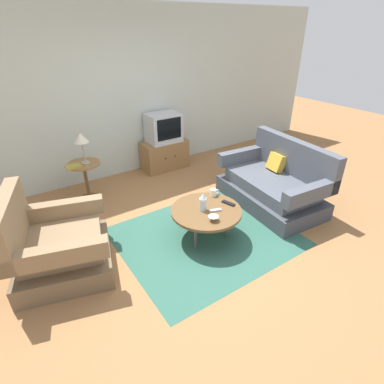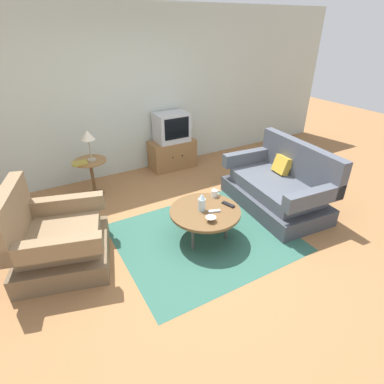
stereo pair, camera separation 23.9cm
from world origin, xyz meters
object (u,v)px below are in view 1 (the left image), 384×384
(tv_remote_silver, at_px, (215,210))
(mug, at_px, (214,192))
(table_lamp, at_px, (81,139))
(bowl, at_px, (213,218))
(tv_stand, at_px, (165,155))
(vase, at_px, (203,202))
(television, at_px, (163,128))
(book, at_px, (73,167))
(coffee_table, at_px, (206,212))
(armchair, at_px, (56,247))
(side_table, at_px, (85,173))
(couch, at_px, (274,184))
(tv_remote_dark, at_px, (228,203))

(tv_remote_silver, bearing_deg, mug, -105.63)
(table_lamp, xyz_separation_m, bowl, (0.83, -2.02, -0.52))
(tv_stand, xyz_separation_m, vase, (-0.66, -2.13, 0.26))
(television, distance_m, book, 1.77)
(coffee_table, height_order, tv_remote_silver, tv_remote_silver)
(mug, bearing_deg, tv_stand, 79.99)
(armchair, height_order, tv_stand, armchair)
(armchair, xyz_separation_m, mug, (1.96, -0.19, 0.15))
(tv_stand, xyz_separation_m, tv_remote_silver, (-0.55, -2.23, 0.16))
(tv_stand, bearing_deg, table_lamp, -166.62)
(tv_stand, height_order, book, book)
(armchair, relative_size, table_lamp, 2.61)
(side_table, relative_size, vase, 2.58)
(tv_stand, height_order, tv_remote_silver, tv_stand)
(side_table, relative_size, book, 2.80)
(couch, bearing_deg, coffee_table, 100.63)
(vase, distance_m, mug, 0.39)
(mug, xyz_separation_m, tv_remote_dark, (0.03, -0.27, -0.04))
(mug, xyz_separation_m, book, (-1.37, 1.51, 0.15))
(couch, bearing_deg, table_lamp, 58.54)
(tv_stand, xyz_separation_m, bowl, (-0.69, -2.38, 0.17))
(tv_stand, bearing_deg, coffee_table, -106.21)
(side_table, height_order, tv_stand, side_table)
(side_table, xyz_separation_m, table_lamp, (0.03, -0.02, 0.54))
(side_table, bearing_deg, couch, -36.42)
(side_table, bearing_deg, tv_remote_dark, -56.36)
(coffee_table, height_order, book, book)
(armchair, relative_size, book, 5.70)
(armchair, bearing_deg, tv_remote_silver, 89.92)
(side_table, relative_size, table_lamp, 1.28)
(tv_remote_silver, bearing_deg, vase, -24.79)
(couch, relative_size, tv_remote_silver, 10.41)
(television, bearing_deg, table_lamp, -166.75)
(armchair, xyz_separation_m, tv_remote_silver, (1.75, -0.50, 0.11))
(tv_stand, relative_size, vase, 3.61)
(armchair, distance_m, mug, 1.97)
(television, distance_m, tv_remote_silver, 2.32)
(armchair, xyz_separation_m, tv_stand, (2.30, 1.73, -0.05))
(side_table, height_order, vase, vase)
(couch, distance_m, tv_remote_silver, 1.30)
(vase, relative_size, book, 1.09)
(table_lamp, distance_m, book, 0.40)
(mug, height_order, bowl, mug)
(tv_stand, height_order, tv_remote_dark, tv_stand)
(coffee_table, height_order, side_table, side_table)
(book, bearing_deg, coffee_table, -57.95)
(side_table, bearing_deg, mug, -52.73)
(side_table, xyz_separation_m, mug, (1.21, -1.59, 0.03))
(table_lamp, xyz_separation_m, vase, (0.86, -1.77, -0.44))
(table_lamp, distance_m, tv_remote_silver, 2.18)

